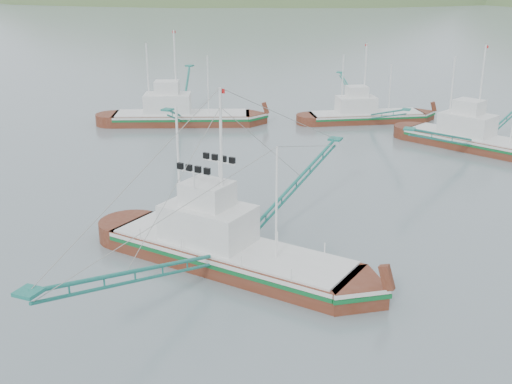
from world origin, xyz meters
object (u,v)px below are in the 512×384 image
at_px(bg_boat_right, 480,128).
at_px(bg_boat_far, 366,105).
at_px(main_boat, 227,236).
at_px(bg_boat_left, 180,104).

relative_size(bg_boat_right, bg_boat_far, 1.19).
relative_size(main_boat, bg_boat_far, 1.30).
distance_m(main_boat, bg_boat_right, 36.20).
height_order(bg_boat_right, bg_boat_far, bg_boat_right).
relative_size(main_boat, bg_boat_left, 1.07).
relative_size(bg_boat_right, bg_boat_left, 0.98).
distance_m(main_boat, bg_boat_left, 38.78).
distance_m(main_boat, bg_boat_far, 42.05).
distance_m(bg_boat_right, bg_boat_left, 33.38).
distance_m(bg_boat_right, bg_boat_far, 15.63).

